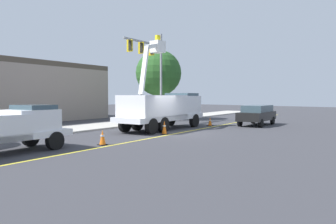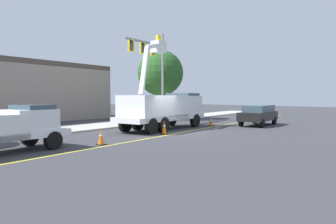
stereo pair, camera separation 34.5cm
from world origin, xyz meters
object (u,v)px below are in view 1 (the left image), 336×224
Objects in this scene: passing_minivan at (257,114)px; traffic_signal_mast at (151,61)px; service_pickup_truck at (3,128)px; traffic_cone_mid_front at (103,138)px; traffic_cone_trailing at (210,122)px; utility_bucket_truck at (163,107)px; traffic_cone_mid_rear at (164,128)px.

traffic_signal_mast reaches higher than passing_minivan.
service_pickup_truck is 4.52m from traffic_cone_mid_front.
traffic_cone_trailing is (16.44, 0.70, -0.76)m from service_pickup_truck.
traffic_cone_mid_front is 0.09× the size of traffic_signal_mast.
utility_bucket_truck is 1.01× the size of traffic_signal_mast.
traffic_cone_mid_front is (-15.23, 0.78, -0.59)m from passing_minivan.
passing_minivan is at bearing -25.94° from utility_bucket_truck.
passing_minivan is 4.10m from traffic_cone_trailing.
service_pickup_truck is (-11.93, -1.78, -0.50)m from utility_bucket_truck.
passing_minivan is at bearing -64.20° from traffic_signal_mast.
traffic_cone_trailing is 0.09× the size of traffic_signal_mast.
traffic_cone_mid_rear reaches higher than traffic_cone_mid_front.
passing_minivan is (19.54, -1.92, -0.15)m from service_pickup_truck.
utility_bucket_truck is 11.56× the size of traffic_cone_trailing.
service_pickup_truck is 0.70× the size of traffic_signal_mast.
passing_minivan is at bearing -8.66° from traffic_cone_mid_rear.
service_pickup_truck is at bearing -157.03° from traffic_signal_mast.
service_pickup_truck reaches higher than passing_minivan.
traffic_signal_mast is at bearing 115.80° from passing_minivan.
traffic_signal_mast is (5.77, 6.96, 5.20)m from traffic_cone_mid_rear.
service_pickup_truck is at bearing 177.52° from traffic_cone_mid_rear.
utility_bucket_truck is at bearing 8.50° from service_pickup_truck.
traffic_cone_trailing is at bearing 139.80° from passing_minivan.
traffic_cone_mid_rear is at bearing -129.64° from traffic_signal_mast.
service_pickup_truck is at bearing -177.58° from traffic_cone_trailing.
traffic_signal_mast is at bearing 22.97° from service_pickup_truck.
traffic_cone_trailing is at bearing 9.35° from traffic_cone_mid_rear.
passing_minivan reaches higher than traffic_cone_mid_front.
traffic_cone_mid_rear is 6.86m from traffic_cone_trailing.
utility_bucket_truck is 9.54× the size of traffic_cone_mid_rear.
passing_minivan is 6.85× the size of traffic_cone_trailing.
utility_bucket_truck is 4.81m from traffic_cone_trailing.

